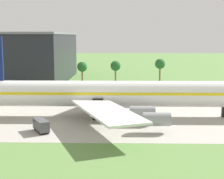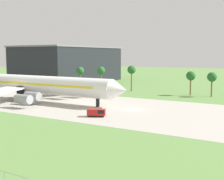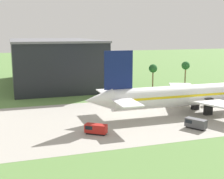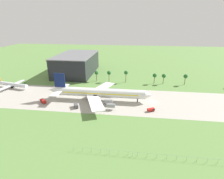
{
  "view_description": "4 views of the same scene",
  "coord_description": "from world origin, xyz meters",
  "views": [
    {
      "loc": [
        -36.1,
        -81.37,
        19.15
      ],
      "look_at": [
        -37.96,
        -1.25,
        6.54
      ],
      "focal_mm": 55.0,
      "sensor_mm": 36.0,
      "label": 1
    },
    {
      "loc": [
        40.84,
        -78.14,
        15.5
      ],
      "look_at": [
        -6.44,
        -1.25,
        5.54
      ],
      "focal_mm": 50.0,
      "sensor_mm": 36.0,
      "label": 2
    },
    {
      "loc": [
        -95.13,
        -79.56,
        23.91
      ],
      "look_at": [
        -69.48,
        -1.25,
        8.6
      ],
      "focal_mm": 50.0,
      "sensor_mm": 36.0,
      "label": 3
    },
    {
      "loc": [
        -15.39,
        -114.29,
        53.65
      ],
      "look_at": [
        -30.44,
        5.0,
        6.0
      ],
      "focal_mm": 28.0,
      "sensor_mm": 36.0,
      "label": 4
    }
  ],
  "objects": [
    {
      "name": "ground_plane",
      "position": [
        0.0,
        0.0,
        0.0
      ],
      "size": [
        600.0,
        600.0,
        0.0
      ],
      "primitive_type": "plane",
      "color": "#5B8442"
    },
    {
      "name": "taxiway_strip",
      "position": [
        0.0,
        0.0,
        0.01
      ],
      "size": [
        320.0,
        44.0,
        0.02
      ],
      "color": "#A8A399",
      "rests_on": "ground_plane"
    },
    {
      "name": "jet_airliner",
      "position": [
        -39.25,
        -1.25,
        5.49
      ],
      "size": [
        75.58,
        53.35,
        19.0
      ],
      "color": "white",
      "rests_on": "ground_plane"
    },
    {
      "name": "regional_aircraft",
      "position": [
        -117.25,
        13.46,
        3.0
      ],
      "size": [
        30.18,
        27.34,
        9.11
      ],
      "color": "silver",
      "rests_on": "ground_plane"
    },
    {
      "name": "baggage_tug",
      "position": [
        -51.98,
        -14.72,
        1.36
      ],
      "size": [
        4.34,
        5.61,
        2.53
      ],
      "color": "black",
      "rests_on": "ground_plane"
    },
    {
      "name": "fuel_truck",
      "position": [
        -76.88,
        -11.12,
        1.31
      ],
      "size": [
        5.4,
        4.67,
        2.42
      ],
      "color": "black",
      "rests_on": "ground_plane"
    },
    {
      "name": "catering_van",
      "position": [
        -3.02,
        -14.02,
        1.08
      ],
      "size": [
        4.99,
        3.81,
        1.96
      ],
      "color": "black",
      "rests_on": "ground_plane"
    },
    {
      "name": "perimeter_fence",
      "position": [
        0.0,
        -55.0,
        1.45
      ],
      "size": [
        80.1,
        0.1,
        2.1
      ],
      "color": "gray",
      "rests_on": "ground_plane"
    },
    {
      "name": "no_stopping_sign",
      "position": [
        -14.01,
        -55.31,
        1.05
      ],
      "size": [
        0.44,
        0.08,
        1.68
      ],
      "color": "gray",
      "rests_on": "ground_plane"
    },
    {
      "name": "terminal_building",
      "position": [
        -76.42,
        64.13,
        10.24
      ],
      "size": [
        36.72,
        61.2,
        20.46
      ],
      "color": "black",
      "rests_on": "ground_plane"
    },
    {
      "name": "palm_tree_row",
      "position": [
        1.37,
        39.95,
        8.07
      ],
      "size": [
        125.4,
        3.6,
        11.1
      ],
      "color": "brown",
      "rests_on": "ground_plane"
    }
  ]
}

